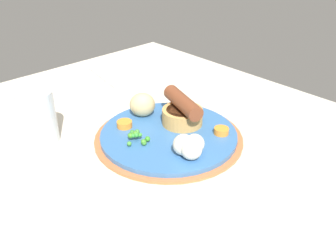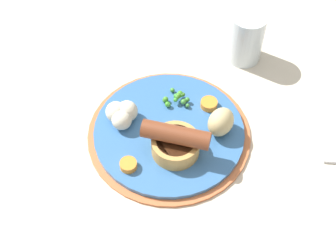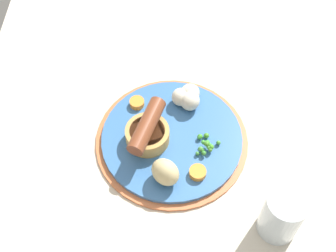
{
  "view_description": "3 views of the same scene",
  "coord_description": "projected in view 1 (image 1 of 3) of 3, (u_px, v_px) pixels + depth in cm",
  "views": [
    {
      "loc": [
        38.56,
        -40.21,
        40.29
      ],
      "look_at": [
        -4.76,
        0.12,
        6.76
      ],
      "focal_mm": 40.0,
      "sensor_mm": 36.0,
      "label": 1
    },
    {
      "loc": [
        -2.53,
        48.49,
        68.85
      ],
      "look_at": [
        -5.68,
        1.98,
        6.36
      ],
      "focal_mm": 50.0,
      "sensor_mm": 36.0,
      "label": 2
    },
    {
      "loc": [
        -51.4,
        -0.32,
        76.72
      ],
      "look_at": [
        -5.07,
        1.77,
        6.74
      ],
      "focal_mm": 50.0,
      "sensor_mm": 36.0,
      "label": 3
    }
  ],
  "objects": [
    {
      "name": "pea_pile",
      "position": [
        138.0,
        136.0,
        0.68
      ],
      "size": [
        4.84,
        4.54,
        1.91
      ],
      "color": "#438D3B",
      "rests_on": "dinner_plate"
    },
    {
      "name": "drinking_glass",
      "position": [
        38.0,
        117.0,
        0.68
      ],
      "size": [
        6.58,
        6.58,
        10.05
      ],
      "primitive_type": "cylinder",
      "color": "silver",
      "rests_on": "dining_table"
    },
    {
      "name": "carrot_slice_0",
      "position": [
        125.0,
        124.0,
        0.72
      ],
      "size": [
        4.09,
        4.09,
        1.2
      ],
      "primitive_type": "cylinder",
      "rotation": [
        0.0,
        0.0,
        1.02
      ],
      "color": "orange",
      "rests_on": "dinner_plate"
    },
    {
      "name": "sausage_pudding",
      "position": [
        182.0,
        112.0,
        0.72
      ],
      "size": [
        11.38,
        7.92,
        6.09
      ],
      "rotation": [
        0.0,
        0.0,
        5.97
      ],
      "color": "tan",
      "rests_on": "dinner_plate"
    },
    {
      "name": "cauliflower_floret",
      "position": [
        189.0,
        146.0,
        0.63
      ],
      "size": [
        5.55,
        5.21,
        3.72
      ],
      "color": "beige",
      "rests_on": "dinner_plate"
    },
    {
      "name": "dining_table",
      "position": [
        185.0,
        161.0,
        0.68
      ],
      "size": [
        110.0,
        80.0,
        3.0
      ],
      "primitive_type": "cube",
      "color": "beige",
      "rests_on": "ground"
    },
    {
      "name": "carrot_slice_4",
      "position": [
        221.0,
        131.0,
        0.7
      ],
      "size": [
        3.88,
        3.88,
        1.19
      ],
      "primitive_type": "cylinder",
      "rotation": [
        0.0,
        0.0,
        4.09
      ],
      "color": "orange",
      "rests_on": "dinner_plate"
    },
    {
      "name": "potato_chunk_0",
      "position": [
        142.0,
        105.0,
        0.75
      ],
      "size": [
        6.39,
        6.55,
        4.95
      ],
      "primitive_type": "ellipsoid",
      "rotation": [
        0.0,
        0.0,
        0.89
      ],
      "color": "#CCB77F",
      "rests_on": "dinner_plate"
    },
    {
      "name": "fork",
      "position": [
        103.0,
        77.0,
        0.98
      ],
      "size": [
        18.02,
        4.53,
        0.6
      ],
      "primitive_type": "cube",
      "rotation": [
        0.0,
        0.0,
        -0.16
      ],
      "color": "silver",
      "rests_on": "dining_table"
    },
    {
      "name": "dinner_plate",
      "position": [
        169.0,
        136.0,
        0.71
      ],
      "size": [
        28.1,
        28.1,
        1.4
      ],
      "color": "#CC6B3D",
      "rests_on": "dining_table"
    }
  ]
}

